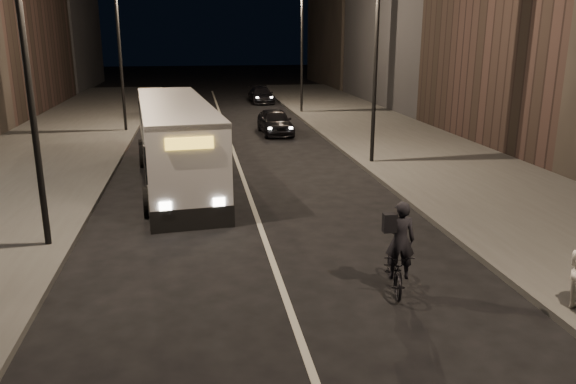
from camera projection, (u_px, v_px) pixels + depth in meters
name	position (u px, v px, depth m)	size (l,w,h in m)	color
ground	(288.00, 304.00, 11.61)	(180.00, 180.00, 0.00)	black
sidewalk_right	(418.00, 151.00, 26.21)	(7.00, 70.00, 0.16)	#3E3E3B
sidewalk_left	(34.00, 165.00, 23.54)	(7.00, 70.00, 0.16)	#3E3E3B
streetlight_right_mid	(370.00, 34.00, 22.37)	(1.20, 0.44, 8.12)	black
streetlight_right_far	(298.00, 34.00, 37.56)	(1.20, 0.44, 8.12)	black
streetlight_left_near	(35.00, 35.00, 13.10)	(1.20, 0.44, 8.12)	black
streetlight_left_far	(124.00, 34.00, 30.19)	(1.20, 0.44, 8.12)	black
city_bus	(175.00, 139.00, 20.66)	(3.51, 11.37, 3.02)	silver
cyclist_on_bicycle	(396.00, 260.00, 12.06)	(0.96, 1.88, 2.06)	black
car_near	(275.00, 122.00, 31.01)	(1.64, 4.07, 1.39)	black
car_mid	(166.00, 105.00, 37.78)	(1.63, 4.67, 1.54)	#333335
car_far	(261.00, 95.00, 45.06)	(1.75, 4.30, 1.25)	black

